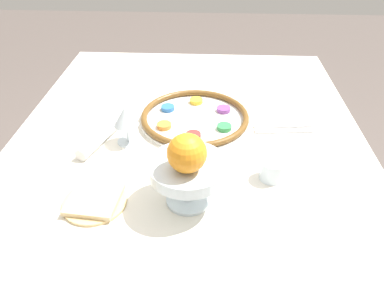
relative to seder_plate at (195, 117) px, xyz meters
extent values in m
plane|color=#564C47|center=(0.06, -0.02, -0.77)|extent=(8.00, 8.00, 0.00)
cube|color=silver|center=(0.06, -0.02, -0.39)|extent=(1.28, 1.08, 0.76)
cylinder|color=silver|center=(0.00, 0.00, -0.01)|extent=(0.35, 0.35, 0.01)
torus|color=brown|center=(0.00, 0.00, 0.00)|extent=(0.35, 0.35, 0.02)
cylinder|color=red|center=(0.11, 0.00, 0.00)|extent=(0.05, 0.05, 0.01)
cylinder|color=#33934C|center=(0.05, 0.09, 0.00)|extent=(0.05, 0.05, 0.01)
cylinder|color=#844299|center=(-0.05, 0.09, 0.00)|extent=(0.05, 0.05, 0.01)
cylinder|color=gold|center=(-0.11, 0.00, 0.00)|extent=(0.05, 0.05, 0.01)
cylinder|color=#2D6BB7|center=(-0.05, -0.09, 0.00)|extent=(0.05, 0.05, 0.01)
cylinder|color=orange|center=(0.05, -0.09, 0.00)|extent=(0.05, 0.05, 0.01)
cylinder|color=silver|center=(0.13, -0.19, -0.01)|extent=(0.07, 0.07, 0.00)
cylinder|color=silver|center=(0.13, -0.19, 0.02)|extent=(0.01, 0.01, 0.06)
cone|color=silver|center=(0.13, -0.19, 0.08)|extent=(0.07, 0.07, 0.06)
cylinder|color=silver|center=(0.37, 0.00, -0.01)|extent=(0.11, 0.11, 0.01)
cylinder|color=silver|center=(0.37, 0.00, 0.03)|extent=(0.03, 0.03, 0.08)
cylinder|color=silver|center=(0.37, 0.00, 0.09)|extent=(0.18, 0.18, 0.03)
sphere|color=orange|center=(0.40, 0.00, 0.15)|extent=(0.09, 0.09, 0.09)
cylinder|color=tan|center=(0.39, -0.23, -0.01)|extent=(0.16, 0.16, 0.01)
cube|color=#D1B784|center=(0.39, -0.23, 0.00)|extent=(0.13, 0.13, 0.01)
cylinder|color=white|center=(0.14, -0.28, 0.00)|extent=(0.20, 0.10, 0.04)
cylinder|color=silver|center=(0.28, 0.21, 0.01)|extent=(0.06, 0.06, 0.06)
cube|color=silver|center=(0.02, 0.28, -0.01)|extent=(0.04, 0.18, 0.01)
cube|color=silver|center=(0.05, 0.28, -0.01)|extent=(0.04, 0.18, 0.01)
camera|label=1|loc=(1.04, 0.04, 0.63)|focal=35.00mm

